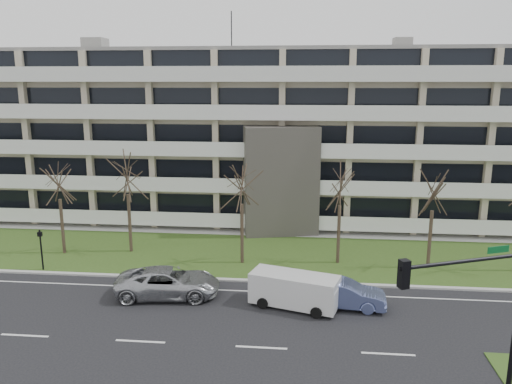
# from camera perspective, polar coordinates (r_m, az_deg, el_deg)

# --- Properties ---
(ground) EXTENTS (160.00, 160.00, 0.00)m
(ground) POSITION_cam_1_polar(r_m,az_deg,el_deg) (25.17, 0.62, -17.36)
(ground) COLOR black
(ground) RESTS_ON ground
(grass_verge) EXTENTS (90.00, 10.00, 0.06)m
(grass_verge) POSITION_cam_1_polar(r_m,az_deg,el_deg) (36.97, 2.37, -7.23)
(grass_verge) COLOR #2E4918
(grass_verge) RESTS_ON ground
(curb) EXTENTS (90.00, 0.35, 0.12)m
(curb) POSITION_cam_1_polar(r_m,az_deg,el_deg) (32.31, 1.86, -10.18)
(curb) COLOR #B2B2AD
(curb) RESTS_ON ground
(sidewalk) EXTENTS (90.00, 2.00, 0.08)m
(sidewalk) POSITION_cam_1_polar(r_m,az_deg,el_deg) (42.18, 2.80, -4.69)
(sidewalk) COLOR #B2B2AD
(sidewalk) RESTS_ON ground
(lane_edge_line) EXTENTS (90.00, 0.12, 0.01)m
(lane_edge_line) POSITION_cam_1_polar(r_m,az_deg,el_deg) (30.96, 1.68, -11.35)
(lane_edge_line) COLOR white
(lane_edge_line) RESTS_ON ground
(apartment_building) EXTENTS (60.50, 15.10, 18.75)m
(apartment_building) POSITION_cam_1_polar(r_m,az_deg,el_deg) (47.34, 3.30, 6.58)
(apartment_building) COLOR #C0B195
(apartment_building) RESTS_ON ground
(silver_pickup) EXTENTS (6.40, 3.49, 1.70)m
(silver_pickup) POSITION_cam_1_polar(r_m,az_deg,el_deg) (30.57, -10.02, -10.14)
(silver_pickup) COLOR #AFB1B7
(silver_pickup) RESTS_ON ground
(blue_sedan) EXTENTS (4.91, 2.14, 1.57)m
(blue_sedan) POSITION_cam_1_polar(r_m,az_deg,el_deg) (29.21, 9.95, -11.39)
(blue_sedan) COLOR #6977B6
(blue_sedan) RESTS_ON ground
(white_van) EXTENTS (5.27, 3.17, 1.92)m
(white_van) POSITION_cam_1_polar(r_m,az_deg,el_deg) (28.74, 4.53, -10.85)
(white_van) COLOR silver
(white_van) RESTS_ON ground
(traffic_signal) EXTENTS (5.28, 2.36, 6.53)m
(traffic_signal) POSITION_cam_1_polar(r_m,az_deg,el_deg) (21.23, 24.19, -11.72)
(traffic_signal) COLOR black
(traffic_signal) RESTS_ON ground
(pedestrian_signal) EXTENTS (0.27, 0.21, 2.85)m
(pedestrian_signal) POSITION_cam_1_polar(r_m,az_deg,el_deg) (36.57, -23.37, -5.56)
(pedestrian_signal) COLOR black
(pedestrian_signal) RESTS_ON ground
(tree_1) EXTENTS (3.72, 3.72, 7.43)m
(tree_1) POSITION_cam_1_polar(r_m,az_deg,el_deg) (38.59, -21.69, 1.56)
(tree_1) COLOR #382B21
(tree_1) RESTS_ON ground
(tree_2) EXTENTS (3.97, 3.97, 7.94)m
(tree_2) POSITION_cam_1_polar(r_m,az_deg,el_deg) (37.35, -14.56, 2.34)
(tree_2) COLOR #382B21
(tree_2) RESTS_ON ground
(tree_3) EXTENTS (3.84, 3.84, 7.67)m
(tree_3) POSITION_cam_1_polar(r_m,az_deg,el_deg) (33.87, -1.65, 1.36)
(tree_3) COLOR #382B21
(tree_3) RESTS_ON ground
(tree_4) EXTENTS (3.73, 3.73, 7.46)m
(tree_4) POSITION_cam_1_polar(r_m,az_deg,el_deg) (34.37, 9.64, 1.07)
(tree_4) COLOR #382B21
(tree_4) RESTS_ON ground
(tree_5) EXTENTS (3.64, 3.64, 7.27)m
(tree_5) POSITION_cam_1_polar(r_m,az_deg,el_deg) (35.03, 19.67, 0.47)
(tree_5) COLOR #382B21
(tree_5) RESTS_ON ground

